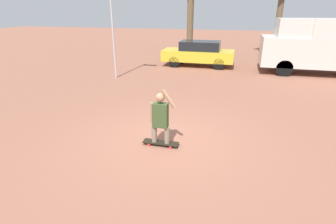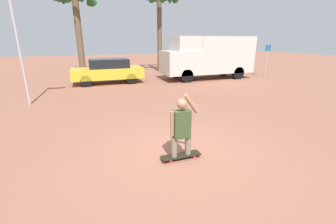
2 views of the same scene
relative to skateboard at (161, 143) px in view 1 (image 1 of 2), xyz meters
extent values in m
plane|color=#935B47|center=(0.08, 0.32, -0.07)|extent=(80.00, 80.00, 0.00)
cube|color=black|center=(0.00, 0.00, 0.01)|extent=(0.94, 0.26, 0.02)
cylinder|color=red|center=(-0.29, -0.11, -0.04)|extent=(0.07, 0.03, 0.07)
cylinder|color=red|center=(-0.29, 0.11, -0.04)|extent=(0.07, 0.03, 0.07)
cylinder|color=red|center=(0.29, -0.11, -0.04)|extent=(0.07, 0.03, 0.07)
cylinder|color=red|center=(0.29, 0.11, -0.04)|extent=(0.07, 0.03, 0.07)
cylinder|color=gray|center=(-0.17, 0.00, 0.24)|extent=(0.14, 0.14, 0.45)
cylinder|color=gray|center=(0.17, 0.00, 0.24)|extent=(0.14, 0.14, 0.45)
cube|color=#384C28|center=(0.00, 0.00, 0.78)|extent=(0.38, 0.22, 0.63)
sphere|color=#A37556|center=(0.00, 0.00, 1.25)|extent=(0.22, 0.22, 0.22)
cylinder|color=#A37556|center=(-0.22, 0.00, 0.82)|extent=(0.09, 0.09, 0.56)
cylinder|color=#A37556|center=(0.22, 0.00, 1.24)|extent=(0.36, 0.09, 0.46)
cylinder|color=black|center=(4.23, 8.94, 0.35)|extent=(0.85, 0.28, 0.85)
cylinder|color=black|center=(4.23, 10.81, 0.35)|extent=(0.85, 0.28, 0.85)
cube|color=silver|center=(4.14, 9.87, 1.11)|extent=(2.23, 2.15, 1.52)
cube|color=black|center=(3.69, 9.87, 1.42)|extent=(0.04, 1.83, 0.76)
cube|color=silver|center=(4.47, 9.87, 2.33)|extent=(1.56, 1.98, 0.92)
cylinder|color=black|center=(-1.90, 9.63, 0.26)|extent=(0.66, 0.22, 0.66)
cylinder|color=black|center=(-1.90, 11.11, 0.26)|extent=(0.66, 0.22, 0.66)
cylinder|color=black|center=(0.77, 9.63, 0.26)|extent=(0.66, 0.22, 0.66)
cylinder|color=black|center=(0.77, 11.11, 0.26)|extent=(0.66, 0.22, 0.66)
cube|color=gold|center=(-0.56, 10.37, 0.58)|extent=(4.31, 1.70, 0.65)
cube|color=black|center=(-0.45, 10.37, 1.17)|extent=(2.37, 1.50, 0.53)
cylinder|color=brown|center=(4.37, 14.90, 3.22)|extent=(0.41, 0.41, 6.60)
cylinder|color=brown|center=(-2.05, 15.77, 3.12)|extent=(0.50, 0.50, 6.40)
cylinder|color=#B7B7BC|center=(-4.24, 6.41, 2.72)|extent=(0.09, 0.09, 5.60)
camera|label=1|loc=(1.70, -5.85, 3.29)|focal=28.00mm
camera|label=2|loc=(-1.88, -4.26, 2.56)|focal=24.00mm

